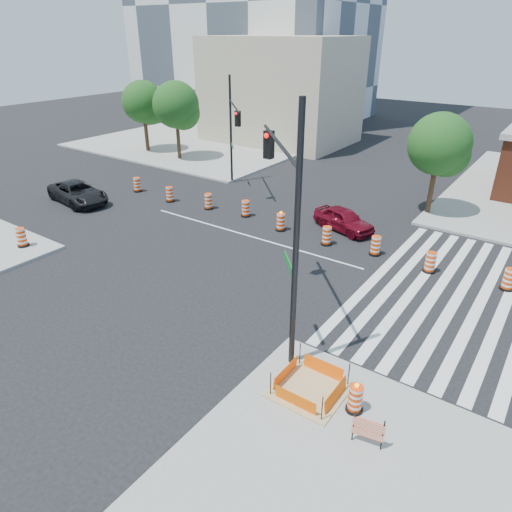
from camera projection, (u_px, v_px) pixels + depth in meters
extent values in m
plane|color=black|center=(248.00, 236.00, 25.87)|extent=(120.00, 120.00, 0.00)
cube|color=gray|center=(212.00, 139.00, 48.31)|extent=(22.00, 22.00, 0.15)
cube|color=silver|center=(380.00, 274.00, 21.83)|extent=(0.45, 13.50, 0.01)
cube|color=silver|center=(398.00, 279.00, 21.36)|extent=(0.45, 13.50, 0.01)
cube|color=silver|center=(417.00, 285.00, 20.89)|extent=(0.45, 13.50, 0.01)
cube|color=silver|center=(437.00, 290.00, 20.43)|extent=(0.45, 13.50, 0.01)
cube|color=silver|center=(458.00, 296.00, 19.96)|extent=(0.45, 13.50, 0.01)
cube|color=silver|center=(480.00, 303.00, 19.50)|extent=(0.45, 13.50, 0.01)
cube|color=silver|center=(503.00, 309.00, 19.03)|extent=(0.45, 13.50, 0.01)
cube|color=silver|center=(248.00, 236.00, 25.86)|extent=(14.00, 0.12, 0.01)
cube|color=tan|center=(309.00, 390.00, 14.55)|extent=(2.20, 2.20, 0.05)
cube|color=#FF5E05|center=(295.00, 400.00, 13.78)|extent=(1.44, 0.02, 0.55)
cube|color=#FF5E05|center=(323.00, 368.00, 15.10)|extent=(1.44, 0.02, 0.55)
cube|color=#FF5E05|center=(286.00, 372.00, 14.91)|extent=(0.02, 1.44, 0.55)
cube|color=#FF5E05|center=(336.00, 395.00, 13.97)|extent=(0.02, 1.44, 0.55)
cylinder|color=black|center=(271.00, 384.00, 14.17)|extent=(0.04, 0.04, 0.90)
cylinder|color=black|center=(322.00, 409.00, 13.24)|extent=(0.04, 0.04, 0.90)
cylinder|color=black|center=(300.00, 354.00, 15.49)|extent=(0.04, 0.04, 0.90)
cylinder|color=black|center=(349.00, 375.00, 14.55)|extent=(0.04, 0.04, 0.90)
cube|color=tan|center=(281.00, 91.00, 45.94)|extent=(14.00, 10.00, 10.00)
imported|color=maroon|center=(344.00, 219.00, 26.34)|extent=(4.12, 2.61, 1.31)
imported|color=black|center=(78.00, 193.00, 30.57)|extent=(5.29, 3.03, 1.39)
cylinder|color=black|center=(296.00, 247.00, 13.90)|extent=(0.20, 0.20, 8.77)
cylinder|color=black|center=(279.00, 144.00, 15.75)|extent=(4.55, 4.93, 0.13)
cube|color=black|center=(269.00, 145.00, 18.04)|extent=(0.35, 0.31, 1.10)
sphere|color=#FF0C0C|center=(266.00, 136.00, 17.73)|extent=(0.20, 0.20, 0.20)
cube|color=#0C591E|center=(288.00, 263.00, 15.36)|extent=(0.92, 1.00, 0.27)
cylinder|color=black|center=(231.00, 130.00, 33.28)|extent=(0.17, 0.17, 7.56)
cylinder|color=black|center=(234.00, 106.00, 29.85)|extent=(4.01, 4.17, 0.11)
cube|color=black|center=(238.00, 119.00, 28.30)|extent=(0.30, 0.26, 0.95)
sphere|color=#FF0C0C|center=(236.00, 114.00, 28.02)|extent=(0.17, 0.17, 0.17)
cube|color=#0C591E|center=(232.00, 146.00, 32.87)|extent=(0.81, 0.84, 0.24)
cylinder|color=black|center=(354.00, 409.00, 13.78)|extent=(0.53, 0.53, 0.09)
cylinder|color=#E63C04|center=(355.00, 398.00, 13.58)|extent=(0.43, 0.43, 0.84)
sphere|color=#FF990C|center=(357.00, 385.00, 13.36)|extent=(0.14, 0.14, 0.14)
cylinder|color=black|center=(24.00, 245.00, 24.26)|extent=(0.59, 0.59, 0.10)
cylinder|color=#E63C04|center=(21.00, 237.00, 24.04)|extent=(0.48, 0.48, 0.94)
cube|color=#E63C04|center=(369.00, 425.00, 12.33)|extent=(0.88, 0.21, 0.29)
cube|color=#E63C04|center=(367.00, 434.00, 12.48)|extent=(0.88, 0.21, 0.23)
cylinder|color=black|center=(354.00, 426.00, 12.57)|extent=(0.04, 0.04, 1.04)
cylinder|color=black|center=(383.00, 436.00, 12.28)|extent=(0.04, 0.04, 1.04)
cylinder|color=#382314|center=(146.00, 130.00, 42.81)|extent=(0.35, 0.35, 4.07)
sphere|color=#134416|center=(143.00, 102.00, 41.68)|extent=(3.82, 3.82, 3.82)
sphere|color=#134416|center=(151.00, 109.00, 41.92)|extent=(2.80, 2.80, 2.80)
sphere|color=#134416|center=(138.00, 106.00, 41.92)|extent=(2.55, 2.55, 2.55)
cylinder|color=#382314|center=(178.00, 136.00, 40.11)|extent=(0.32, 0.32, 4.22)
sphere|color=#134416|center=(176.00, 105.00, 38.94)|extent=(3.96, 3.96, 3.96)
sphere|color=#134416|center=(183.00, 113.00, 39.19)|extent=(2.90, 2.90, 2.90)
sphere|color=#134416|center=(171.00, 109.00, 39.18)|extent=(2.64, 2.64, 2.64)
cylinder|color=#382314|center=(432.00, 184.00, 28.07)|extent=(0.30, 0.30, 3.93)
sphere|color=#134416|center=(439.00, 144.00, 26.98)|extent=(3.69, 3.69, 3.69)
sphere|color=#134416|center=(447.00, 154.00, 27.21)|extent=(2.70, 2.70, 2.70)
sphere|color=#134416|center=(431.00, 150.00, 27.20)|extent=(2.46, 2.46, 2.46)
cylinder|color=black|center=(138.00, 191.00, 32.94)|extent=(0.60, 0.60, 0.10)
cylinder|color=#E63C04|center=(137.00, 184.00, 32.72)|extent=(0.48, 0.48, 0.95)
cylinder|color=black|center=(170.00, 201.00, 31.02)|extent=(0.60, 0.60, 0.10)
cylinder|color=#E63C04|center=(170.00, 194.00, 30.80)|extent=(0.48, 0.48, 0.95)
cylinder|color=black|center=(209.00, 208.00, 29.75)|extent=(0.60, 0.60, 0.10)
cylinder|color=#E63C04|center=(208.00, 201.00, 29.53)|extent=(0.48, 0.48, 0.95)
cylinder|color=black|center=(246.00, 215.00, 28.57)|extent=(0.60, 0.60, 0.10)
cylinder|color=#E63C04|center=(246.00, 208.00, 28.34)|extent=(0.48, 0.48, 0.95)
cylinder|color=black|center=(281.00, 229.00, 26.56)|extent=(0.60, 0.60, 0.10)
cylinder|color=#E63C04|center=(281.00, 221.00, 26.34)|extent=(0.48, 0.48, 0.95)
sphere|color=#FF990C|center=(281.00, 213.00, 26.10)|extent=(0.16, 0.16, 0.16)
cylinder|color=black|center=(326.00, 244.00, 24.80)|extent=(0.60, 0.60, 0.10)
cylinder|color=#E63C04|center=(327.00, 235.00, 24.58)|extent=(0.48, 0.48, 0.95)
cylinder|color=black|center=(375.00, 254.00, 23.68)|extent=(0.60, 0.60, 0.10)
cylinder|color=#E63C04|center=(376.00, 245.00, 23.46)|extent=(0.48, 0.48, 0.95)
cylinder|color=black|center=(429.00, 271.00, 21.99)|extent=(0.60, 0.60, 0.10)
cylinder|color=#E63C04|center=(430.00, 262.00, 21.77)|extent=(0.48, 0.48, 0.95)
cylinder|color=black|center=(506.00, 288.00, 20.50)|extent=(0.60, 0.60, 0.10)
cylinder|color=#E63C04|center=(509.00, 279.00, 20.28)|extent=(0.48, 0.48, 0.95)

